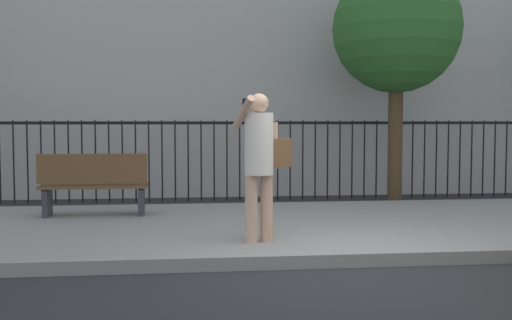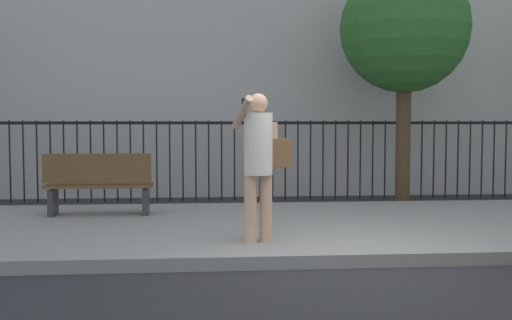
# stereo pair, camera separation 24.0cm
# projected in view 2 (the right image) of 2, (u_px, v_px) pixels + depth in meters

# --- Properties ---
(ground_plane) EXTENTS (60.00, 60.00, 0.00)m
(ground_plane) POSITION_uv_depth(u_px,v_px,m) (346.00, 269.00, 6.73)
(ground_plane) COLOR #28282B
(sidewalk) EXTENTS (28.00, 4.40, 0.15)m
(sidewalk) POSITION_uv_depth(u_px,v_px,m) (311.00, 227.00, 8.91)
(sidewalk) COLOR gray
(sidewalk) RESTS_ON ground
(iron_fence) EXTENTS (12.03, 0.04, 1.60)m
(iron_fence) POSITION_uv_depth(u_px,v_px,m) (279.00, 149.00, 12.53)
(iron_fence) COLOR black
(iron_fence) RESTS_ON ground
(pedestrian_on_phone) EXTENTS (0.72, 0.53, 1.76)m
(pedestrian_on_phone) POSITION_uv_depth(u_px,v_px,m) (260.00, 156.00, 7.40)
(pedestrian_on_phone) COLOR tan
(pedestrian_on_phone) RESTS_ON sidewalk
(street_bench) EXTENTS (1.60, 0.45, 0.95)m
(street_bench) POSITION_uv_depth(u_px,v_px,m) (99.00, 183.00, 9.51)
(street_bench) COLOR brown
(street_bench) RESTS_ON sidewalk
(street_tree_mid) EXTENTS (2.40, 2.40, 4.52)m
(street_tree_mid) POSITION_uv_depth(u_px,v_px,m) (405.00, 29.00, 11.64)
(street_tree_mid) COLOR #4C3823
(street_tree_mid) RESTS_ON ground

